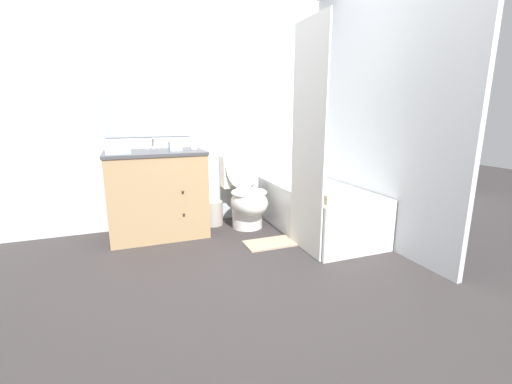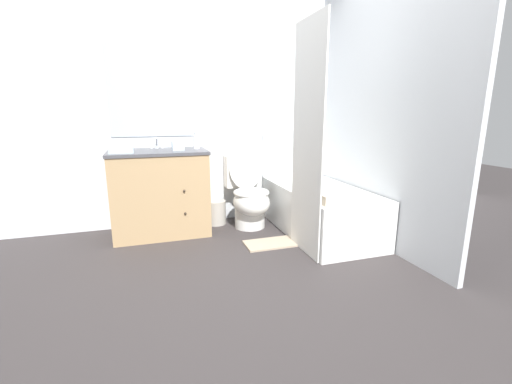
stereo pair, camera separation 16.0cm
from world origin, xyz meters
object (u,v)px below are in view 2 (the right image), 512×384
object	(u,v)px
bath_towel_folded	(332,197)
bath_mat	(273,243)
vanity_cabinet	(160,192)
soap_dispenser	(196,142)
hand_towel_folded	(121,150)
tissue_box	(178,145)
wastebasket	(216,212)
toilet	(249,196)
bathtub	(319,209)
sink_faucet	(157,145)

from	to	relation	value
bath_towel_folded	bath_mat	bearing A→B (deg)	137.53
vanity_cabinet	soap_dispenser	world-z (taller)	soap_dispenser
hand_towel_folded	bath_mat	distance (m)	1.68
tissue_box	hand_towel_folded	world-z (taller)	tissue_box
vanity_cabinet	wastebasket	size ratio (longest dim) A/B	3.55
vanity_cabinet	bath_towel_folded	xyz separation A→B (m)	(1.40, -1.03, 0.08)
toilet	soap_dispenser	size ratio (longest dim) A/B	5.17
tissue_box	bath_mat	bearing A→B (deg)	-37.99
bathtub	tissue_box	bearing A→B (deg)	162.63
soap_dispenser	bath_towel_folded	bearing A→B (deg)	-46.21
vanity_cabinet	tissue_box	world-z (taller)	tissue_box
wastebasket	hand_towel_folded	distance (m)	1.23
bathtub	soap_dispenser	world-z (taller)	soap_dispenser
vanity_cabinet	wastebasket	bearing A→B (deg)	11.47
tissue_box	bath_towel_folded	xyz separation A→B (m)	(1.20, -0.99, -0.40)
tissue_box	bath_towel_folded	distance (m)	1.61
vanity_cabinet	bathtub	world-z (taller)	vanity_cabinet
sink_faucet	bath_towel_folded	size ratio (longest dim) A/B	0.52
tissue_box	bath_towel_folded	bearing A→B (deg)	-39.57
bathtub	hand_towel_folded	distance (m)	2.05
toilet	tissue_box	bearing A→B (deg)	177.61
sink_faucet	hand_towel_folded	distance (m)	0.46
vanity_cabinet	bath_mat	size ratio (longest dim) A/B	1.79
bath_mat	toilet	bearing A→B (deg)	96.10
toilet	bathtub	bearing A→B (deg)	-31.73
soap_dispenser	hand_towel_folded	bearing A→B (deg)	-167.38
bath_mat	wastebasket	bearing A→B (deg)	116.91
vanity_cabinet	bath_towel_folded	world-z (taller)	vanity_cabinet
wastebasket	tissue_box	size ratio (longest dim) A/B	1.95
sink_faucet	bath_towel_folded	bearing A→B (deg)	-40.86
toilet	hand_towel_folded	xyz separation A→B (m)	(-1.26, -0.07, 0.56)
wastebasket	hand_towel_folded	bearing A→B (deg)	-164.34
vanity_cabinet	toilet	xyz separation A→B (m)	(0.93, -0.07, -0.10)
bathtub	wastebasket	size ratio (longest dim) A/B	5.60
sink_faucet	wastebasket	size ratio (longest dim) A/B	0.53
bathtub	bath_mat	distance (m)	0.66
toilet	soap_dispenser	world-z (taller)	soap_dispenser
sink_faucet	wastebasket	distance (m)	0.98
soap_dispenser	wastebasket	bearing A→B (deg)	25.51
vanity_cabinet	bath_towel_folded	distance (m)	1.74
sink_faucet	bathtub	xyz separation A→B (m)	(1.58, -0.65, -0.66)
wastebasket	vanity_cabinet	bearing A→B (deg)	-168.53
hand_towel_folded	tissue_box	bearing A→B (deg)	11.06
soap_dispenser	hand_towel_folded	distance (m)	0.74
bathtub	hand_towel_folded	bearing A→B (deg)	170.23
tissue_box	hand_towel_folded	size ratio (longest dim) A/B	0.63
toilet	hand_towel_folded	distance (m)	1.38
wastebasket	bath_towel_folded	world-z (taller)	bath_towel_folded
bath_mat	hand_towel_folded	bearing A→B (deg)	158.63
vanity_cabinet	soap_dispenser	size ratio (longest dim) A/B	5.70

